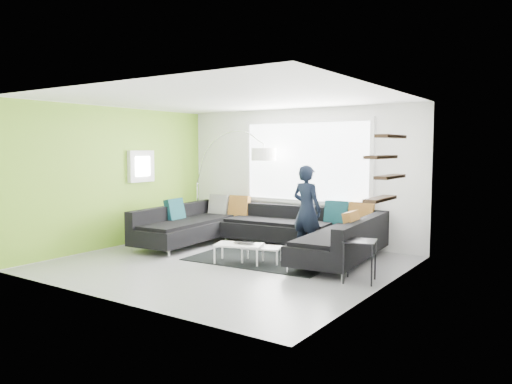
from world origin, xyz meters
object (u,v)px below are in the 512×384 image
side_table (360,261)px  arc_lamp (197,183)px  sectional_sofa (259,231)px  coffee_table (250,253)px  person (307,210)px  laptop (243,244)px

side_table → arc_lamp: bearing=158.4°
sectional_sofa → side_table: size_ratio=7.21×
arc_lamp → side_table: size_ratio=3.79×
coffee_table → person: person is taller
coffee_table → person: size_ratio=0.61×
sectional_sofa → coffee_table: 0.92m
coffee_table → laptop: laptop is taller
arc_lamp → side_table: (4.78, -1.89, -0.87)m
side_table → laptop: bearing=-179.3°
side_table → sectional_sofa: bearing=159.4°
arc_lamp → side_table: 5.22m
sectional_sofa → laptop: (0.30, -0.93, -0.06)m
arc_lamp → laptop: size_ratio=5.87×
coffee_table → side_table: size_ratio=1.64×
coffee_table → laptop: 0.23m
person → sectional_sofa: bearing=36.0°
person → laptop: 1.51m
arc_lamp → laptop: bearing=-28.6°
coffee_table → arc_lamp: arc_lamp is taller
arc_lamp → side_table: arc_lamp is taller
sectional_sofa → coffee_table: (0.37, -0.81, -0.24)m
sectional_sofa → side_table: sectional_sofa is taller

